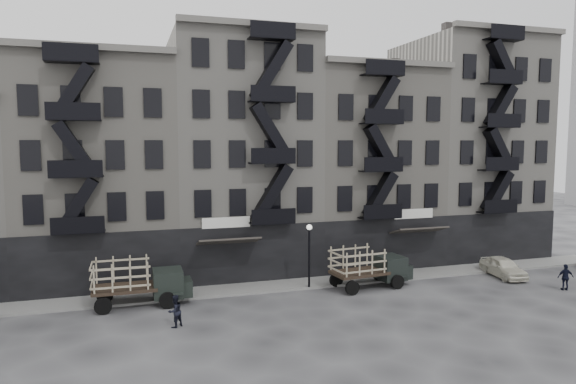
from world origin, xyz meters
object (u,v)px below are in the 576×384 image
object	(u,v)px
stake_truck_west	(139,279)
stake_truck_east	(369,264)
pedestrian_mid	(175,311)
policeman	(566,277)
car_east	(503,267)

from	to	relation	value
stake_truck_west	stake_truck_east	size ratio (longest dim) A/B	1.00
pedestrian_mid	stake_truck_east	bearing A→B (deg)	160.83
stake_truck_east	policeman	world-z (taller)	stake_truck_east
car_east	policeman	xyz separation A→B (m)	(1.54, -3.96, 0.15)
stake_truck_west	car_east	size ratio (longest dim) A/B	1.36
stake_truck_east	pedestrian_mid	xyz separation A→B (m)	(-12.89, -3.61, -0.71)
pedestrian_mid	policeman	size ratio (longest dim) A/B	0.99
car_east	pedestrian_mid	world-z (taller)	pedestrian_mid
car_east	stake_truck_west	bearing A→B (deg)	-174.88
policeman	pedestrian_mid	bearing A→B (deg)	17.86
car_east	policeman	distance (m)	4.25
car_east	pedestrian_mid	bearing A→B (deg)	-164.69
stake_truck_east	policeman	distance (m)	12.67
stake_truck_east	pedestrian_mid	world-z (taller)	stake_truck_east
policeman	car_east	bearing A→B (deg)	-49.23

